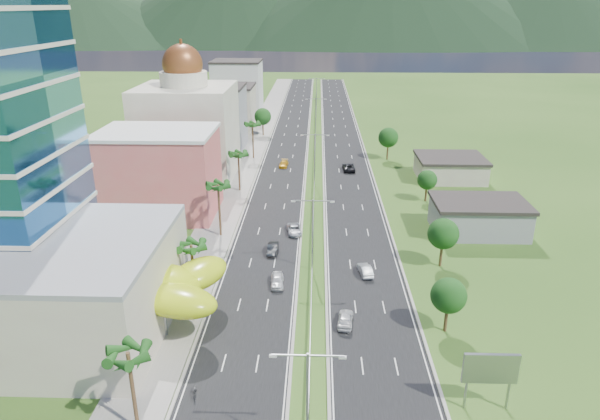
# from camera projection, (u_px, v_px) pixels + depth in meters

# --- Properties ---
(ground) EXTENTS (500.00, 500.00, 0.00)m
(ground) POSITION_uv_depth(u_px,v_px,m) (311.00, 306.00, 68.84)
(ground) COLOR #2D5119
(ground) RESTS_ON ground
(road_left) EXTENTS (11.00, 260.00, 0.04)m
(road_left) POSITION_uv_depth(u_px,v_px,m) (289.00, 140.00, 152.94)
(road_left) COLOR black
(road_left) RESTS_ON ground
(road_right) EXTENTS (11.00, 260.00, 0.04)m
(road_right) POSITION_uv_depth(u_px,v_px,m) (342.00, 140.00, 152.47)
(road_right) COLOR black
(road_right) RESTS_ON ground
(sidewalk_left) EXTENTS (7.00, 260.00, 0.12)m
(sidewalk_left) POSITION_uv_depth(u_px,v_px,m) (256.00, 139.00, 153.22)
(sidewalk_left) COLOR gray
(sidewalk_left) RESTS_ON ground
(median_guardrail) EXTENTS (0.10, 216.06, 0.76)m
(median_guardrail) POSITION_uv_depth(u_px,v_px,m) (315.00, 154.00, 135.70)
(median_guardrail) COLOR gray
(median_guardrail) RESTS_ON ground
(streetlight_median_a) EXTENTS (6.04, 0.25, 11.00)m
(streetlight_median_a) POSITION_uv_depth(u_px,v_px,m) (308.00, 397.00, 43.11)
(streetlight_median_a) COLOR gray
(streetlight_median_a) RESTS_ON ground
(streetlight_median_b) EXTENTS (6.04, 0.25, 11.00)m
(streetlight_median_b) POSITION_uv_depth(u_px,v_px,m) (312.00, 228.00, 75.72)
(streetlight_median_b) COLOR gray
(streetlight_median_b) RESTS_ON ground
(streetlight_median_c) EXTENTS (6.04, 0.25, 11.00)m
(streetlight_median_c) POSITION_uv_depth(u_px,v_px,m) (315.00, 154.00, 113.00)
(streetlight_median_c) COLOR gray
(streetlight_median_c) RESTS_ON ground
(streetlight_median_d) EXTENTS (6.04, 0.25, 11.00)m
(streetlight_median_d) POSITION_uv_depth(u_px,v_px,m) (316.00, 113.00, 154.93)
(streetlight_median_d) COLOR gray
(streetlight_median_d) RESTS_ON ground
(streetlight_median_e) EXTENTS (6.04, 0.25, 11.00)m
(streetlight_median_e) POSITION_uv_depth(u_px,v_px,m) (317.00, 90.00, 196.87)
(streetlight_median_e) COLOR gray
(streetlight_median_e) RESTS_ON ground
(mall_podium) EXTENTS (30.00, 24.00, 11.00)m
(mall_podium) POSITION_uv_depth(u_px,v_px,m) (37.00, 288.00, 62.26)
(mall_podium) COLOR #B9AA98
(mall_podium) RESTS_ON ground
(lime_canopy) EXTENTS (18.00, 15.00, 7.40)m
(lime_canopy) POSITION_uv_depth(u_px,v_px,m) (144.00, 285.00, 63.93)
(lime_canopy) COLOR #B2C913
(lime_canopy) RESTS_ON ground
(pink_shophouse) EXTENTS (20.00, 15.00, 15.00)m
(pink_shophouse) POSITION_uv_depth(u_px,v_px,m) (160.00, 174.00, 96.82)
(pink_shophouse) COLOR #D15655
(pink_shophouse) RESTS_ON ground
(domed_building) EXTENTS (20.00, 20.00, 28.70)m
(domed_building) POSITION_uv_depth(u_px,v_px,m) (187.00, 126.00, 116.86)
(domed_building) COLOR beige
(domed_building) RESTS_ON ground
(midrise_grey) EXTENTS (16.00, 15.00, 16.00)m
(midrise_grey) POSITION_uv_depth(u_px,v_px,m) (214.00, 118.00, 141.34)
(midrise_grey) COLOR gray
(midrise_grey) RESTS_ON ground
(midrise_beige) EXTENTS (16.00, 15.00, 13.00)m
(midrise_beige) POSITION_uv_depth(u_px,v_px,m) (227.00, 109.00, 162.39)
(midrise_beige) COLOR #B9AA98
(midrise_beige) RESTS_ON ground
(midrise_white) EXTENTS (16.00, 15.00, 18.00)m
(midrise_white) POSITION_uv_depth(u_px,v_px,m) (238.00, 89.00, 182.92)
(midrise_white) COLOR silver
(midrise_white) RESTS_ON ground
(billboard) EXTENTS (5.20, 0.35, 6.20)m
(billboard) POSITION_uv_depth(u_px,v_px,m) (490.00, 370.00, 49.94)
(billboard) COLOR gray
(billboard) RESTS_ON ground
(shed_near) EXTENTS (15.00, 10.00, 5.00)m
(shed_near) POSITION_uv_depth(u_px,v_px,m) (479.00, 218.00, 90.36)
(shed_near) COLOR gray
(shed_near) RESTS_ON ground
(shed_far) EXTENTS (14.00, 12.00, 4.40)m
(shed_far) POSITION_uv_depth(u_px,v_px,m) (450.00, 169.00, 118.37)
(shed_far) COLOR #B9AA98
(shed_far) RESTS_ON ground
(palm_tree_a) EXTENTS (3.60, 3.60, 9.10)m
(palm_tree_a) POSITION_uv_depth(u_px,v_px,m) (128.00, 357.00, 45.92)
(palm_tree_a) COLOR #47301C
(palm_tree_a) RESTS_ON ground
(palm_tree_b) EXTENTS (3.60, 3.60, 8.10)m
(palm_tree_b) POSITION_uv_depth(u_px,v_px,m) (191.00, 248.00, 68.64)
(palm_tree_b) COLOR #47301C
(palm_tree_b) RESTS_ON ground
(palm_tree_c) EXTENTS (3.60, 3.60, 9.60)m
(palm_tree_c) POSITION_uv_depth(u_px,v_px,m) (218.00, 188.00, 86.75)
(palm_tree_c) COLOR #47301C
(palm_tree_c) RESTS_ON ground
(palm_tree_d) EXTENTS (3.60, 3.60, 8.60)m
(palm_tree_d) POSITION_uv_depth(u_px,v_px,m) (238.00, 156.00, 108.53)
(palm_tree_d) COLOR #47301C
(palm_tree_d) RESTS_ON ground
(palm_tree_e) EXTENTS (3.60, 3.60, 9.40)m
(palm_tree_e) POSITION_uv_depth(u_px,v_px,m) (253.00, 126.00, 131.55)
(palm_tree_e) COLOR #47301C
(palm_tree_e) RESTS_ON ground
(leafy_tree_lfar) EXTENTS (4.90, 4.90, 8.05)m
(leafy_tree_lfar) POSITION_uv_depth(u_px,v_px,m) (263.00, 117.00, 155.84)
(leafy_tree_lfar) COLOR #47301C
(leafy_tree_lfar) RESTS_ON ground
(leafy_tree_ra) EXTENTS (4.20, 4.20, 6.90)m
(leafy_tree_ra) POSITION_uv_depth(u_px,v_px,m) (449.00, 296.00, 61.96)
(leafy_tree_ra) COLOR #47301C
(leafy_tree_ra) RESTS_ON ground
(leafy_tree_rb) EXTENTS (4.55, 4.55, 7.47)m
(leafy_tree_rb) POSITION_uv_depth(u_px,v_px,m) (443.00, 234.00, 77.56)
(leafy_tree_rb) COLOR #47301C
(leafy_tree_rb) RESTS_ON ground
(leafy_tree_rc) EXTENTS (3.85, 3.85, 6.33)m
(leafy_tree_rc) POSITION_uv_depth(u_px,v_px,m) (427.00, 180.00, 103.85)
(leafy_tree_rc) COLOR #47301C
(leafy_tree_rc) RESTS_ON ground
(leafy_tree_rd) EXTENTS (4.90, 4.90, 8.05)m
(leafy_tree_rd) POSITION_uv_depth(u_px,v_px,m) (388.00, 138.00, 131.50)
(leafy_tree_rd) COLOR #47301C
(leafy_tree_rd) RESTS_ON ground
(mountain_ridge) EXTENTS (860.00, 140.00, 90.00)m
(mountain_ridge) POSITION_uv_depth(u_px,v_px,m) (384.00, 46.00, 486.32)
(mountain_ridge) COLOR black
(mountain_ridge) RESTS_ON ground
(car_white_near_left) EXTENTS (2.02, 4.44, 1.48)m
(car_white_near_left) POSITION_uv_depth(u_px,v_px,m) (277.00, 280.00, 73.64)
(car_white_near_left) COLOR silver
(car_white_near_left) RESTS_ON road_left
(car_dark_left) EXTENTS (1.60, 4.31, 1.41)m
(car_dark_left) POSITION_uv_depth(u_px,v_px,m) (273.00, 249.00, 83.24)
(car_dark_left) COLOR black
(car_dark_left) RESTS_ON road_left
(car_silver_mid_left) EXTENTS (2.90, 5.13, 1.35)m
(car_silver_mid_left) POSITION_uv_depth(u_px,v_px,m) (294.00, 229.00, 90.36)
(car_silver_mid_left) COLOR #AAABB2
(car_silver_mid_left) RESTS_ON road_left
(car_yellow_far_left) EXTENTS (2.16, 4.73, 1.34)m
(car_yellow_far_left) POSITION_uv_depth(u_px,v_px,m) (284.00, 164.00, 127.29)
(car_yellow_far_left) COLOR gold
(car_yellow_far_left) RESTS_ON road_left
(car_white_near_right) EXTENTS (2.25, 4.60, 1.51)m
(car_white_near_right) POSITION_uv_depth(u_px,v_px,m) (345.00, 319.00, 64.65)
(car_white_near_right) COLOR silver
(car_white_near_right) RESTS_ON road_right
(car_silver_right) EXTENTS (2.20, 4.53, 1.43)m
(car_silver_right) POSITION_uv_depth(u_px,v_px,m) (365.00, 270.00, 76.62)
(car_silver_right) COLOR #B7BBBF
(car_silver_right) RESTS_ON road_right
(car_dark_far_right) EXTENTS (2.90, 5.89, 1.61)m
(car_dark_far_right) POSITION_uv_depth(u_px,v_px,m) (349.00, 167.00, 124.37)
(car_dark_far_right) COLOR black
(car_dark_far_right) RESTS_ON road_right
(motorcycle) EXTENTS (0.91, 2.06, 1.27)m
(motorcycle) POSITION_uv_depth(u_px,v_px,m) (195.00, 391.00, 52.81)
(motorcycle) COLOR black
(motorcycle) RESTS_ON road_left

